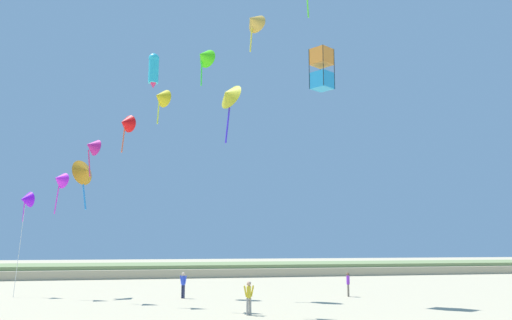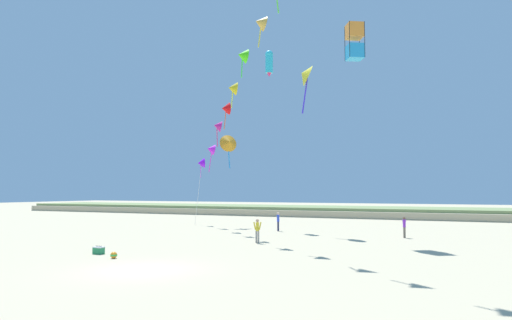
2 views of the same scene
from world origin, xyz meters
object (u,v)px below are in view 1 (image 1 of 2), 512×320
person_near_left (183,283)px  large_kite_outer_drift (322,69)px  large_kite_high_solo (154,69)px  person_near_right (249,296)px  large_kite_mid_trail (85,172)px  large_kite_low_lead (228,95)px  person_mid_center (348,283)px

person_near_left → large_kite_outer_drift: 16.75m
large_kite_high_solo → large_kite_outer_drift: large_kite_high_solo is taller
person_near_right → large_kite_outer_drift: bearing=38.2°
person_near_right → large_kite_mid_trail: large_kite_mid_trail is taller
large_kite_high_solo → large_kite_low_lead: bearing=-36.5°
person_near_left → person_mid_center: bearing=-7.5°
person_mid_center → large_kite_mid_trail: bearing=165.4°
person_mid_center → large_kite_high_solo: (-13.26, 4.60, 15.58)m
large_kite_mid_trail → large_kite_high_solo: large_kite_high_solo is taller
large_kite_high_solo → large_kite_outer_drift: (10.39, -7.92, -1.73)m
large_kite_mid_trail → large_kite_high_solo: 9.14m
large_kite_mid_trail → person_near_right: bearing=-54.3°
person_near_left → large_kite_mid_trail: (-6.77, 3.18, 7.63)m
person_near_left → person_near_right: (2.29, -9.42, -0.01)m
person_near_left → large_kite_low_lead: (2.81, -0.57, 12.86)m
person_near_left → person_mid_center: size_ratio=1.04×
person_near_right → large_kite_mid_trail: size_ratio=0.45×
person_mid_center → large_kite_low_lead: large_kite_low_lead is taller
large_kite_low_lead → large_kite_high_solo: bearing=143.5°
large_kite_low_lead → large_kite_outer_drift: size_ratio=1.67×
person_mid_center → large_kite_mid_trail: size_ratio=0.44×
person_near_right → large_kite_outer_drift: size_ratio=0.62×
large_kite_low_lead → large_kite_mid_trail: bearing=158.6°
person_mid_center → large_kite_outer_drift: (-2.87, -3.32, 13.85)m
person_mid_center → large_kite_low_lead: size_ratio=0.36×
person_mid_center → large_kite_outer_drift: 14.53m
person_mid_center → person_near_left: bearing=172.5°
person_near_left → large_kite_outer_drift: size_ratio=0.62×
large_kite_low_lead → person_near_right: bearing=-93.4°
person_near_right → large_kite_high_solo: size_ratio=0.62×
large_kite_low_lead → large_kite_high_solo: 6.79m
person_near_left → large_kite_high_solo: 16.01m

